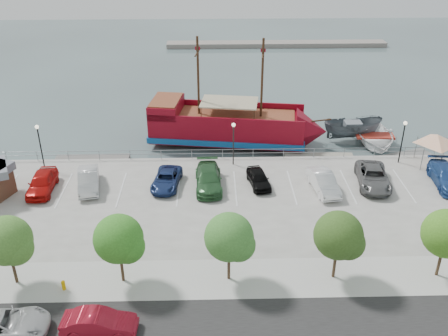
{
  "coord_description": "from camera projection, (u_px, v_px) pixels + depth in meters",
  "views": [
    {
      "loc": [
        -2.0,
        -35.9,
        22.14
      ],
      "look_at": [
        -1.0,
        2.0,
        2.0
      ],
      "focal_mm": 40.0,
      "sensor_mm": 36.0,
      "label": 1
    }
  ],
  "objects": [
    {
      "name": "speedboat",
      "position": [
        374.0,
        138.0,
        53.64
      ],
      "size": [
        6.04,
        8.09,
        1.6
      ],
      "primitive_type": "imported",
      "rotation": [
        0.0,
        0.0,
        -0.07
      ],
      "color": "white",
      "rests_on": "ground"
    },
    {
      "name": "lamp_post_left",
      "position": [
        39.0,
        138.0,
        46.06
      ],
      "size": [
        0.36,
        0.36,
        4.28
      ],
      "color": "black",
      "rests_on": "land_slab"
    },
    {
      "name": "seawall_railing",
      "position": [
        233.0,
        153.0,
        48.76
      ],
      "size": [
        50.0,
        0.06,
        1.0
      ],
      "color": "gray",
      "rests_on": "land_slab"
    },
    {
      "name": "parked_car_h",
      "position": [
        447.0,
        177.0,
        44.01
      ],
      "size": [
        2.7,
        5.75,
        1.62
      ],
      "primitive_type": "imported",
      "rotation": [
        0.0,
        0.0,
        -0.08
      ],
      "color": "#24488B",
      "rests_on": "land_slab"
    },
    {
      "name": "parked_car_e",
      "position": [
        259.0,
        178.0,
        44.01
      ],
      "size": [
        2.25,
        4.2,
        1.36
      ],
      "primitive_type": "imported",
      "rotation": [
        0.0,
        0.0,
        0.17
      ],
      "color": "black",
      "rests_on": "land_slab"
    },
    {
      "name": "dock_west",
      "position": [
        92.0,
        161.0,
        50.28
      ],
      "size": [
        7.43,
        2.18,
        0.42
      ],
      "primitive_type": "cube",
      "rotation": [
        0.0,
        0.0,
        0.01
      ],
      "color": "slate",
      "rests_on": "ground"
    },
    {
      "name": "lamp_post_right",
      "position": [
        403.0,
        135.0,
        46.85
      ],
      "size": [
        0.36,
        0.36,
        4.28
      ],
      "color": "black",
      "rests_on": "land_slab"
    },
    {
      "name": "parked_car_c",
      "position": [
        167.0,
        179.0,
        43.89
      ],
      "size": [
        2.78,
        4.99,
        1.32
      ],
      "primitive_type": "imported",
      "rotation": [
        0.0,
        0.0,
        -0.13
      ],
      "color": "navy",
      "rests_on": "land_slab"
    },
    {
      "name": "canopy_tent",
      "position": [
        438.0,
        135.0,
        46.38
      ],
      "size": [
        4.93,
        4.93,
        3.61
      ],
      "rotation": [
        0.0,
        0.0,
        -0.15
      ],
      "color": "slate",
      "rests_on": "land_slab"
    },
    {
      "name": "ground",
      "position": [
        236.0,
        210.0,
        42.59
      ],
      "size": [
        160.0,
        160.0,
        0.0
      ],
      "primitive_type": "plane",
      "color": "#3D494B"
    },
    {
      "name": "parked_car_g",
      "position": [
        373.0,
        177.0,
        44.02
      ],
      "size": [
        3.32,
        5.97,
        1.58
      ],
      "primitive_type": "imported",
      "rotation": [
        0.0,
        0.0,
        -0.13
      ],
      "color": "#5F5F5F",
      "rests_on": "land_slab"
    },
    {
      "name": "parked_car_a",
      "position": [
        42.0,
        182.0,
        43.06
      ],
      "size": [
        2.13,
        4.97,
        1.67
      ],
      "primitive_type": "imported",
      "rotation": [
        0.0,
        0.0,
        0.03
      ],
      "color": "#B50E0C",
      "rests_on": "land_slab"
    },
    {
      "name": "fire_hydrant",
      "position": [
        63.0,
        285.0,
        32.12
      ],
      "size": [
        0.26,
        0.26,
        0.76
      ],
      "rotation": [
        0.0,
        0.0,
        -0.15
      ],
      "color": "#E6A701",
      "rests_on": "sidewalk"
    },
    {
      "name": "street_van",
      "position": [
        1.0,
        325.0,
        28.59
      ],
      "size": [
        5.57,
        2.88,
        1.5
      ],
      "primitive_type": "imported",
      "rotation": [
        0.0,
        0.0,
        1.64
      ],
      "color": "#B6B6B6",
      "rests_on": "street"
    },
    {
      "name": "sidewalk",
      "position": [
        244.0,
        278.0,
        33.29
      ],
      "size": [
        100.0,
        4.0,
        0.05
      ],
      "primitive_type": "cube",
      "color": "#B1B0AC",
      "rests_on": "land_slab"
    },
    {
      "name": "dock_mid",
      "position": [
        319.0,
        158.0,
        50.83
      ],
      "size": [
        7.12,
        2.49,
        0.4
      ],
      "primitive_type": "cube",
      "rotation": [
        0.0,
        0.0,
        -0.07
      ],
      "color": "gray",
      "rests_on": "ground"
    },
    {
      "name": "street_sedan",
      "position": [
        99.0,
        323.0,
        28.78
      ],
      "size": [
        4.42,
        1.72,
        1.44
      ],
      "primitive_type": "imported",
      "rotation": [
        0.0,
        0.0,
        1.53
      ],
      "color": "maroon",
      "rests_on": "street"
    },
    {
      "name": "patrol_boat",
      "position": [
        352.0,
        131.0,
        54.41
      ],
      "size": [
        6.37,
        2.48,
        2.45
      ],
      "primitive_type": "imported",
      "rotation": [
        0.0,
        0.0,
        1.59
      ],
      "color": "#4F565D",
      "rests_on": "ground"
    },
    {
      "name": "far_shore",
      "position": [
        276.0,
        44.0,
        91.19
      ],
      "size": [
        40.0,
        3.0,
        0.8
      ],
      "primitive_type": "cube",
      "color": "gray",
      "rests_on": "ground"
    },
    {
      "name": "pirate_ship",
      "position": [
        240.0,
        127.0,
        53.33
      ],
      "size": [
        19.33,
        7.78,
        12.05
      ],
      "rotation": [
        0.0,
        0.0,
        -0.15
      ],
      "color": "maroon",
      "rests_on": "ground"
    },
    {
      "name": "tree_b",
      "position": [
        9.0,
        242.0,
        31.34
      ],
      "size": [
        3.3,
        3.2,
        5.0
      ],
      "color": "#473321",
      "rests_on": "sidewalk"
    },
    {
      "name": "lamp_post_mid",
      "position": [
        233.0,
        136.0,
        46.48
      ],
      "size": [
        0.36,
        0.36,
        4.28
      ],
      "color": "black",
      "rests_on": "land_slab"
    },
    {
      "name": "parked_car_b",
      "position": [
        88.0,
        180.0,
        43.48
      ],
      "size": [
        2.62,
        5.1,
        1.6
      ],
      "primitive_type": "imported",
      "rotation": [
        0.0,
        0.0,
        0.2
      ],
      "color": "silver",
      "rests_on": "land_slab"
    },
    {
      "name": "tree_c",
      "position": [
        121.0,
        241.0,
        31.5
      ],
      "size": [
        3.3,
        3.2,
        5.0
      ],
      "color": "#473321",
      "rests_on": "sidewalk"
    },
    {
      "name": "dock_east",
      "position": [
        402.0,
        157.0,
        51.04
      ],
      "size": [
        6.43,
        3.69,
        0.35
      ],
      "primitive_type": "cube",
      "rotation": [
        0.0,
        0.0,
        0.33
      ],
      "color": "slate",
      "rests_on": "ground"
    },
    {
      "name": "tree_e",
      "position": [
        341.0,
        237.0,
        31.82
      ],
      "size": [
        3.3,
        3.2,
        5.0
      ],
      "color": "#473321",
      "rests_on": "sidewalk"
    },
    {
      "name": "tree_d",
      "position": [
        231.0,
        239.0,
        31.66
      ],
      "size": [
        3.3,
        3.2,
        5.0
      ],
      "color": "#473321",
      "rests_on": "sidewalk"
    },
    {
      "name": "parked_car_d",
      "position": [
        208.0,
        179.0,
        43.72
      ],
      "size": [
        2.48,
        5.68,
        1.62
      ],
      "primitive_type": "imported",
      "rotation": [
        0.0,
        0.0,
        0.04
      ],
      "color": "#2F5F34",
      "rests_on": "land_slab"
    },
    {
      "name": "parked_car_f",
      "position": [
        323.0,
        182.0,
        43.18
      ],
      "size": [
        2.37,
        5.05,
        1.6
      ],
      "primitive_type": "imported",
      "rotation": [
        0.0,
        0.0,
        0.14
      ],
      "color": "silver",
      "rests_on": "land_slab"
    }
  ]
}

